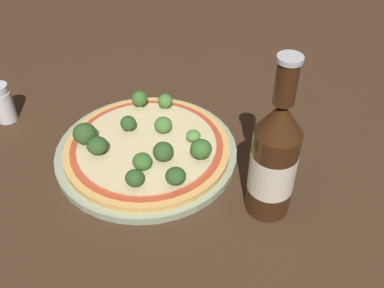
{
  "coord_description": "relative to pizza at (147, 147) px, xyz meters",
  "views": [
    {
      "loc": [
        0.06,
        -0.55,
        0.48
      ],
      "look_at": [
        0.06,
        -0.07,
        0.06
      ],
      "focal_mm": 42.0,
      "sensor_mm": 36.0,
      "label": 1
    }
  ],
  "objects": [
    {
      "name": "ground_plane",
      "position": [
        0.01,
        0.03,
        -0.02
      ],
      "size": [
        3.0,
        3.0,
        0.0
      ],
      "primitive_type": "plane",
      "color": "#3D2819"
    },
    {
      "name": "plate",
      "position": [
        -0.0,
        0.0,
        -0.01
      ],
      "size": [
        0.28,
        0.28,
        0.01
      ],
      "color": "#93A384",
      "rests_on": "ground_plane"
    },
    {
      "name": "pizza",
      "position": [
        0.0,
        0.0,
        0.0
      ],
      "size": [
        0.26,
        0.26,
        0.01
      ],
      "color": "tan",
      "rests_on": "plate"
    },
    {
      "name": "broccoli_floret_0",
      "position": [
        0.07,
        0.01,
        0.02
      ],
      "size": [
        0.02,
        0.02,
        0.02
      ],
      "color": "#89A866",
      "rests_on": "pizza"
    },
    {
      "name": "broccoli_floret_1",
      "position": [
        -0.02,
        0.1,
        0.02
      ],
      "size": [
        0.03,
        0.03,
        0.03
      ],
      "color": "#89A866",
      "rests_on": "pizza"
    },
    {
      "name": "broccoli_floret_2",
      "position": [
        -0.0,
        -0.05,
        0.02
      ],
      "size": [
        0.03,
        0.03,
        0.02
      ],
      "color": "#89A866",
      "rests_on": "pizza"
    },
    {
      "name": "broccoli_floret_3",
      "position": [
        0.02,
        0.03,
        0.02
      ],
      "size": [
        0.03,
        0.03,
        0.03
      ],
      "color": "#89A866",
      "rests_on": "pizza"
    },
    {
      "name": "broccoli_floret_4",
      "position": [
        -0.07,
        -0.02,
        0.02
      ],
      "size": [
        0.03,
        0.03,
        0.03
      ],
      "color": "#89A866",
      "rests_on": "pizza"
    },
    {
      "name": "broccoli_floret_5",
      "position": [
        0.05,
        -0.09,
        0.02
      ],
      "size": [
        0.03,
        0.03,
        0.03
      ],
      "color": "#89A866",
      "rests_on": "pizza"
    },
    {
      "name": "broccoli_floret_6",
      "position": [
        0.08,
        -0.03,
        0.03
      ],
      "size": [
        0.03,
        0.03,
        0.03
      ],
      "color": "#89A866",
      "rests_on": "pizza"
    },
    {
      "name": "broccoli_floret_7",
      "position": [
        0.02,
        0.09,
        0.02
      ],
      "size": [
        0.02,
        0.02,
        0.03
      ],
      "color": "#89A866",
      "rests_on": "pizza"
    },
    {
      "name": "broccoli_floret_8",
      "position": [
        -0.01,
        -0.09,
        0.02
      ],
      "size": [
        0.03,
        0.03,
        0.03
      ],
      "color": "#89A866",
      "rests_on": "pizza"
    },
    {
      "name": "broccoli_floret_9",
      "position": [
        -0.09,
        0.0,
        0.02
      ],
      "size": [
        0.04,
        0.04,
        0.03
      ],
      "color": "#89A866",
      "rests_on": "pizza"
    },
    {
      "name": "broccoli_floret_10",
      "position": [
        -0.03,
        0.03,
        0.02
      ],
      "size": [
        0.02,
        0.02,
        0.03
      ],
      "color": "#89A866",
      "rests_on": "pizza"
    },
    {
      "name": "broccoli_floret_11",
      "position": [
        0.03,
        -0.04,
        0.02
      ],
      "size": [
        0.03,
        0.03,
        0.03
      ],
      "color": "#89A866",
      "rests_on": "pizza"
    },
    {
      "name": "beer_bottle",
      "position": [
        0.18,
        -0.1,
        0.07
      ],
      "size": [
        0.06,
        0.06,
        0.24
      ],
      "color": "#381E0F",
      "rests_on": "ground_plane"
    },
    {
      "name": "pepper_shaker",
      "position": [
        -0.25,
        0.09,
        0.02
      ],
      "size": [
        0.03,
        0.03,
        0.07
      ],
      "color": "silver",
      "rests_on": "ground_plane"
    }
  ]
}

